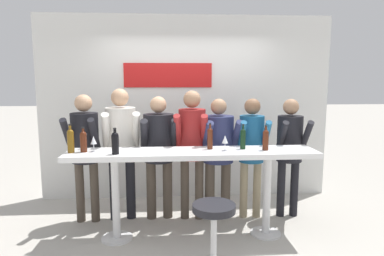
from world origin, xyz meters
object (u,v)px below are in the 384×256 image
at_px(person_far_right, 290,145).
at_px(wine_bottle_3, 266,139).
at_px(wine_bottle_1, 210,137).
at_px(wine_bottle_5, 83,140).
at_px(person_center_left, 159,145).
at_px(person_right, 252,145).
at_px(wine_bottle_0, 243,138).
at_px(wine_glass_1, 225,140).
at_px(bar_stool, 214,226).
at_px(person_left, 121,140).
at_px(wine_bottle_2, 71,140).
at_px(person_far_left, 85,144).
at_px(tasting_table, 192,164).
at_px(wine_glass_0, 94,141).
at_px(person_center, 192,140).
at_px(person_center_right, 218,146).
at_px(wine_bottle_4, 115,142).

bearing_deg(person_far_right, wine_bottle_3, -130.95).
height_order(wine_bottle_1, wine_bottle_5, wine_bottle_1).
bearing_deg(person_center_left, person_right, -7.03).
distance_m(wine_bottle_0, wine_glass_1, 0.24).
xyz_separation_m(bar_stool, wine_bottle_0, (0.44, 0.79, 0.72)).
height_order(person_left, wine_bottle_2, person_left).
height_order(person_far_left, person_left, person_left).
bearing_deg(wine_bottle_1, tasting_table, -159.78).
xyz_separation_m(wine_glass_0, wine_glass_1, (1.48, -0.06, 0.00)).
bearing_deg(wine_bottle_0, wine_glass_0, -179.19).
distance_m(person_left, person_right, 1.70).
distance_m(bar_stool, person_left, 1.78).
bearing_deg(wine_bottle_5, wine_bottle_0, 1.18).
height_order(person_far_left, person_center, person_center).
bearing_deg(person_far_left, wine_bottle_2, -90.35).
distance_m(person_center, wine_bottle_0, 0.74).
relative_size(bar_stool, person_center_left, 0.41).
distance_m(person_far_right, wine_bottle_2, 2.74).
bearing_deg(wine_glass_1, bar_stool, -107.07).
bearing_deg(wine_bottle_3, person_center_right, 129.16).
bearing_deg(person_center, wine_bottle_1, -61.37).
distance_m(person_far_left, person_center, 1.36).
bearing_deg(wine_bottle_4, person_far_left, 126.44).
relative_size(person_left, person_far_right, 1.09).
bearing_deg(wine_bottle_5, person_center_right, 18.05).
distance_m(person_far_left, person_center_right, 1.71).
xyz_separation_m(person_far_right, wine_glass_1, (-0.96, -0.55, 0.17)).
relative_size(bar_stool, wine_bottle_2, 2.09).
xyz_separation_m(tasting_table, person_center_left, (-0.40, 0.58, 0.12)).
xyz_separation_m(person_left, person_center, (0.91, -0.05, -0.01)).
relative_size(bar_stool, person_center_right, 0.42).
height_order(person_far_left, wine_bottle_0, person_far_left).
distance_m(person_far_right, wine_bottle_4, 2.27).
distance_m(person_left, wine_bottle_4, 0.71).
height_order(person_left, wine_bottle_4, person_left).
relative_size(person_far_right, wine_bottle_5, 5.65).
distance_m(wine_bottle_1, wine_bottle_3, 0.64).
bearing_deg(wine_bottle_2, person_far_right, 11.30).
distance_m(person_right, wine_bottle_1, 0.77).
xyz_separation_m(person_left, wine_bottle_4, (0.03, -0.70, 0.11)).
relative_size(wine_bottle_2, wine_glass_0, 1.81).
xyz_separation_m(tasting_table, person_center_right, (0.38, 0.54, 0.10)).
height_order(tasting_table, person_center_left, person_center_left).
relative_size(person_center, person_center_right, 1.07).
bearing_deg(person_center_left, wine_bottle_1, -43.83).
relative_size(tasting_table, bar_stool, 4.24).
bearing_deg(tasting_table, bar_stool, -78.15).
distance_m(person_center, wine_bottle_5, 1.35).
height_order(person_left, person_center_left, person_left).
bearing_deg(person_center, tasting_table, -86.23).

